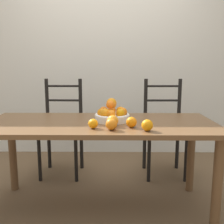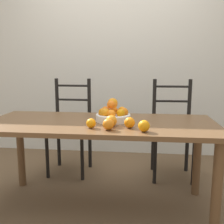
% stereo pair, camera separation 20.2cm
% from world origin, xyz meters
% --- Properties ---
extents(ground_plane, '(12.00, 12.00, 0.00)m').
position_xyz_m(ground_plane, '(0.00, 0.00, 0.00)').
color(ground_plane, brown).
extents(wall_back, '(8.00, 0.06, 2.60)m').
position_xyz_m(wall_back, '(0.00, 1.47, 1.30)').
color(wall_back, silver).
rests_on(wall_back, ground_plane).
extents(dining_table, '(1.85, 0.80, 0.74)m').
position_xyz_m(dining_table, '(0.00, 0.00, 0.65)').
color(dining_table, brown).
rests_on(dining_table, ground_plane).
extents(fruit_bowl, '(0.28, 0.28, 0.19)m').
position_xyz_m(fruit_bowl, '(0.10, 0.03, 0.80)').
color(fruit_bowl, white).
rests_on(fruit_bowl, dining_table).
extents(orange_loose_0, '(0.08, 0.08, 0.08)m').
position_xyz_m(orange_loose_0, '(0.35, -0.29, 0.78)').
color(orange_loose_0, orange).
rests_on(orange_loose_0, dining_table).
extents(orange_loose_1, '(0.08, 0.08, 0.08)m').
position_xyz_m(orange_loose_1, '(0.11, -0.15, 0.78)').
color(orange_loose_1, orange).
rests_on(orange_loose_1, dining_table).
extents(orange_loose_2, '(0.07, 0.07, 0.07)m').
position_xyz_m(orange_loose_2, '(-0.03, -0.22, 0.78)').
color(orange_loose_2, orange).
rests_on(orange_loose_2, dining_table).
extents(orange_loose_3, '(0.08, 0.08, 0.08)m').
position_xyz_m(orange_loose_3, '(0.10, -0.26, 0.78)').
color(orange_loose_3, orange).
rests_on(orange_loose_3, dining_table).
extents(orange_loose_4, '(0.08, 0.08, 0.08)m').
position_xyz_m(orange_loose_4, '(0.25, -0.19, 0.78)').
color(orange_loose_4, orange).
rests_on(orange_loose_4, dining_table).
extents(chair_left, '(0.43, 0.41, 1.04)m').
position_xyz_m(chair_left, '(-0.45, 0.74, 0.49)').
color(chair_left, black).
rests_on(chair_left, ground_plane).
extents(chair_right, '(0.43, 0.41, 1.04)m').
position_xyz_m(chair_right, '(0.66, 0.74, 0.49)').
color(chair_right, black).
rests_on(chair_right, ground_plane).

